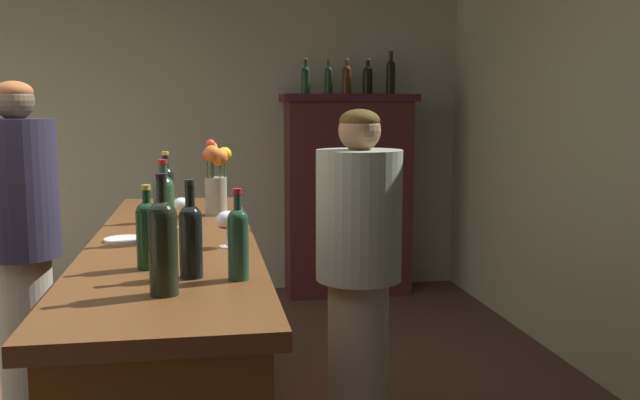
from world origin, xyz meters
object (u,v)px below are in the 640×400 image
Objects in this scene: wine_bottle_malbec at (191,236)px; cheese_plate at (125,240)px; flower_arrangement at (217,174)px; display_bottle_left at (306,79)px; bar_counter at (177,363)px; wine_bottle_syrah at (163,243)px; wine_bottle_rose at (166,191)px; display_bottle_right at (391,75)px; display_bottle_midright at (368,79)px; display_bottle_midleft at (328,79)px; display_cabinet at (348,191)px; wine_glass_mid at (182,206)px; wine_glass_front at (227,222)px; bartender at (359,267)px; display_bottle_center at (347,78)px; wine_bottle_pinot at (238,240)px; patron_tall at (22,245)px; wine_bottle_merlot at (147,232)px; wine_bottle_riesling at (164,205)px.

wine_bottle_malbec reaches higher than cheese_plate.
cheese_plate is (-0.37, -0.62, -0.19)m from flower_arrangement.
bar_counter is at bearing -108.28° from display_bottle_left.
wine_bottle_syrah is at bearing -89.39° from bar_counter.
display_bottle_right is (1.71, 2.47, 0.64)m from wine_bottle_rose.
display_bottle_midleft is at bearing -180.00° from display_bottle_midright.
wine_bottle_syrah is 1.14× the size of display_bottle_midright.
bar_counter is 0.94m from flower_arrangement.
display_cabinet reaches higher than bar_counter.
display_bottle_midleft is 0.52m from display_bottle_right.
flower_arrangement is (0.18, 0.58, 0.71)m from bar_counter.
display_cabinet is 2.95m from wine_glass_mid.
display_cabinet reaches higher than wine_glass_front.
bartender is (0.73, 0.92, -0.33)m from wine_bottle_malbec.
display_bottle_midleft reaches higher than bartender.
display_bottle_center is at bearing -180.00° from display_cabinet.
wine_bottle_malbec is at bearing -105.15° from wine_glass_front.
display_bottle_midright is at bearing 67.89° from wine_glass_front.
wine_bottle_pinot is at bearing -106.52° from display_bottle_center.
wine_glass_mid is at bearing -121.74° from display_bottle_right.
wine_glass_front is 0.44m from cheese_plate.
patron_tall reaches higher than wine_glass_front.
display_bottle_left is at bearing 180.00° from display_cabinet.
wine_bottle_malbec is at bearing -108.98° from display_cabinet.
wine_bottle_malbec is 1.05× the size of display_bottle_midleft.
patron_tall is at bearing 119.93° from wine_bottle_merlot.
wine_bottle_riesling is 0.27m from wine_glass_front.
wine_bottle_riesling is 1.17× the size of wine_bottle_merlot.
bartender is at bearing -97.21° from display_bottle_midleft.
wine_bottle_malbec is (0.07, 0.19, -0.02)m from wine_bottle_syrah.
flower_arrangement is (0.16, 0.34, 0.10)m from wine_glass_mid.
wine_bottle_merlot is 0.98× the size of wine_bottle_pinot.
wine_bottle_pinot is at bearing -101.47° from display_bottle_left.
display_bottle_right reaches higher than display_bottle_midleft.
cheese_plate is 0.54× the size of display_bottle_left.
patron_tall is (-0.69, 0.71, -0.27)m from wine_bottle_riesling.
wine_bottle_riesling is at bearing -116.68° from display_bottle_midright.
display_bottle_midright is at bearing 68.78° from wine_bottle_syrah.
display_bottle_midleft is at bearing 68.42° from bar_counter.
display_cabinet is 5.25× the size of wine_bottle_rose.
wine_bottle_rose is 0.76m from patron_tall.
bartender is at bearing -28.38° from flower_arrangement.
wine_bottle_malbec is at bearing 69.43° from wine_bottle_syrah.
bar_counter is 3.29m from display_bottle_left.
bartender is (-0.48, -2.64, -0.95)m from display_bottle_center.
patron_tall is at bearing 137.71° from wine_glass_front.
patron_tall is (-0.54, 0.66, -0.13)m from cheese_plate.
bar_counter is 0.56m from cheese_plate.
wine_bottle_malbec is (0.11, -0.59, -0.02)m from wine_bottle_riesling.
display_bottle_right reaches higher than display_bottle_midright.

